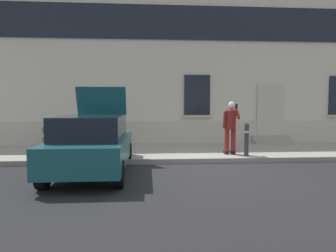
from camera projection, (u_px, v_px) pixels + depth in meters
The scene contains 10 objects.
ground_plane at pixel (208, 170), 7.97m from camera, with size 80.00×80.00×0.00m, color #232326.
sidewalk at pixel (193, 151), 10.76m from camera, with size 24.00×3.60×0.15m, color #99968E.
curb_edge at pixel (202, 161), 8.90m from camera, with size 24.00×0.12×0.15m, color gray.
building_facade at pixel (185, 61), 12.97m from camera, with size 24.00×1.52×7.50m.
entrance_stoop at pixel (272, 140), 12.52m from camera, with size 1.63×0.64×0.32m.
hatchback_car_teal at pixel (93, 143), 7.53m from camera, with size 1.80×4.07×2.34m.
bollard_near_person at pixel (247, 138), 9.37m from camera, with size 0.15×0.15×1.04m.
person_on_phone at pixel (231, 124), 9.57m from camera, with size 0.51×0.51×1.74m.
planter_olive at pixel (48, 135), 11.55m from camera, with size 0.44×0.44×0.86m.
planter_cream at pixel (116, 134), 11.83m from camera, with size 0.44×0.44×0.86m.
Camera 1 is at (-1.65, -7.77, 1.77)m, focal length 31.25 mm.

